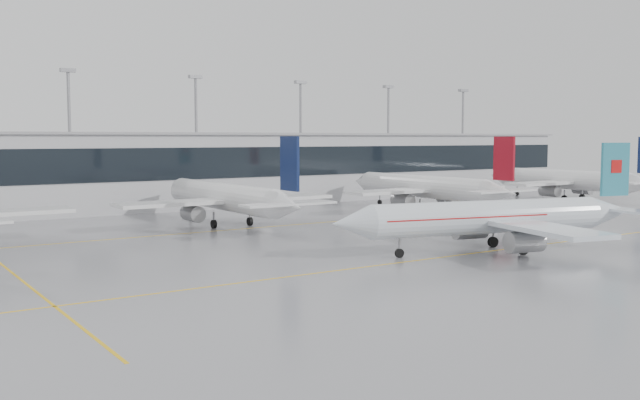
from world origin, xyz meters
TOP-DOWN VIEW (x-y plane):
  - ground at (0.00, 0.00)m, footprint 320.00×320.00m
  - taxi_line_main at (0.00, 0.00)m, footprint 120.00×0.25m
  - taxi_line_north at (0.00, 30.00)m, footprint 120.00×0.25m
  - taxi_line_cross at (-30.00, 15.00)m, footprint 0.25×60.00m
  - terminal at (0.00, 62.00)m, footprint 180.00×15.00m
  - terminal_glass at (0.00, 54.45)m, footprint 180.00×0.20m
  - terminal_roof at (0.00, 62.00)m, footprint 182.00×16.00m
  - light_masts at (0.00, 68.00)m, footprint 156.40×1.00m
  - air_canada_jet at (13.41, -0.51)m, footprint 35.14×28.26m
  - parked_jet_c at (-0.00, 33.69)m, footprint 29.64×36.96m
  - parked_jet_d at (35.00, 33.69)m, footprint 29.64×36.96m
  - parked_jet_e at (70.00, 33.69)m, footprint 29.64×36.96m

SIDE VIEW (x-z plane):
  - ground at x=0.00m, z-range 0.00..0.00m
  - taxi_line_main at x=0.00m, z-range 0.00..0.01m
  - taxi_line_north at x=0.00m, z-range 0.00..0.01m
  - taxi_line_cross at x=-30.00m, z-range 0.00..0.01m
  - air_canada_jet at x=13.41m, z-range -2.03..8.98m
  - parked_jet_c at x=0.00m, z-range -2.15..9.57m
  - parked_jet_d at x=35.00m, z-range -2.15..9.57m
  - parked_jet_e at x=70.00m, z-range -2.15..9.57m
  - terminal at x=0.00m, z-range 0.00..12.00m
  - terminal_glass at x=0.00m, z-range 5.00..10.00m
  - terminal_roof at x=0.00m, z-range 12.00..12.40m
  - light_masts at x=0.00m, z-range 2.04..24.64m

